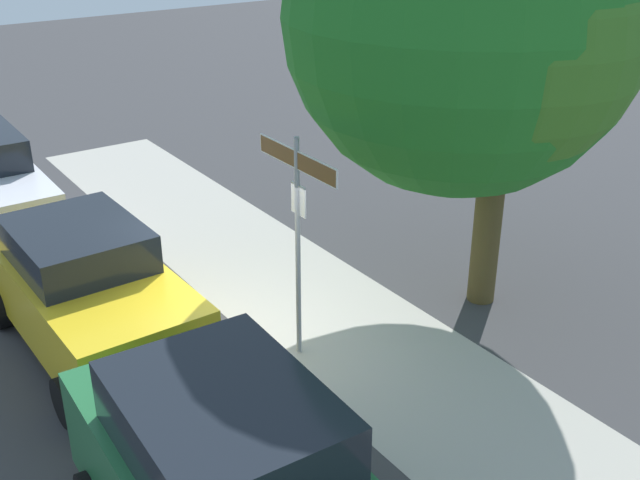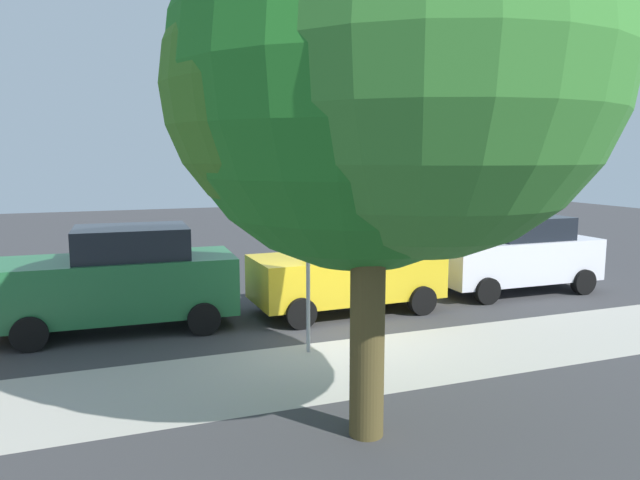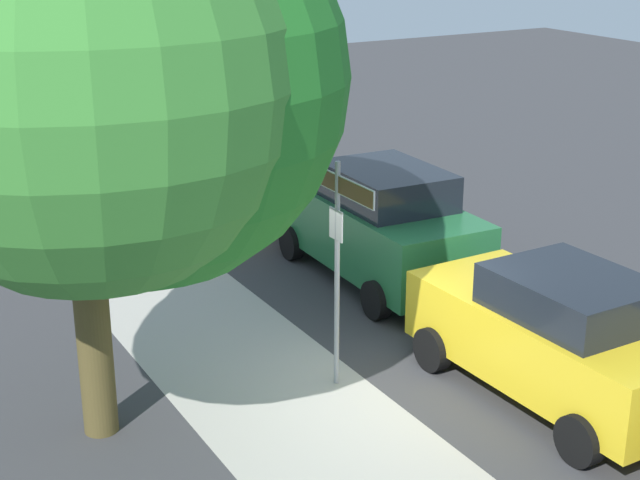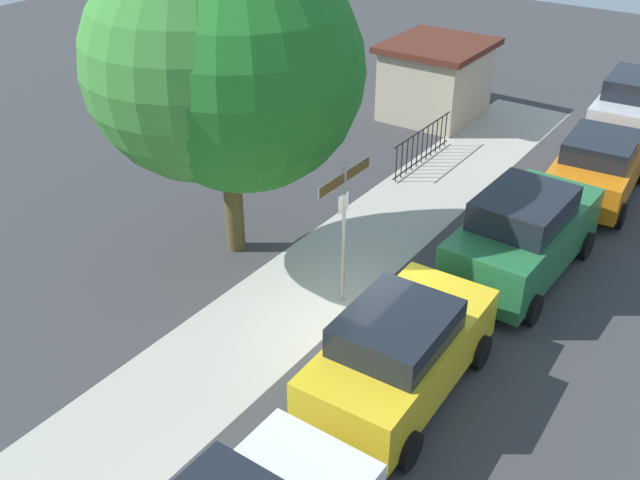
% 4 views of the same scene
% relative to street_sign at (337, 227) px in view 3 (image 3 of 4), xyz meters
% --- Properties ---
extents(ground_plane, '(60.00, 60.00, 0.00)m').
position_rel_street_sign_xyz_m(ground_plane, '(-0.52, -0.40, -2.27)').
color(ground_plane, '#38383A').
extents(sidewalk_strip, '(24.00, 2.60, 0.00)m').
position_rel_street_sign_xyz_m(sidewalk_strip, '(1.48, 0.90, -2.27)').
color(sidewalk_strip, '#A8A499').
rests_on(sidewalk_strip, ground_plane).
extents(street_sign, '(1.76, 0.07, 3.16)m').
position_rel_street_sign_xyz_m(street_sign, '(0.00, 0.00, 0.00)').
color(street_sign, '#9EA0A5').
rests_on(street_sign, ground_plane).
extents(shade_tree, '(5.32, 5.46, 6.88)m').
position_rel_street_sign_xyz_m(shade_tree, '(0.18, 2.86, 2.13)').
color(shade_tree, '#504423').
rests_on(shade_tree, ground_plane).
extents(car_yellow, '(4.21, 2.11, 1.82)m').
position_rel_street_sign_xyz_m(car_yellow, '(-1.77, -2.32, -1.35)').
color(car_yellow, gold).
rests_on(car_yellow, ground_plane).
extents(car_green, '(4.58, 2.19, 2.07)m').
position_rel_street_sign_xyz_m(car_green, '(3.03, -2.63, -1.24)').
color(car_green, '#236638').
rests_on(car_green, ground_plane).
extents(car_orange, '(4.43, 2.29, 1.76)m').
position_rel_street_sign_xyz_m(car_orange, '(7.83, -2.85, -1.38)').
color(car_orange, orange).
rests_on(car_orange, ground_plane).
extents(car_silver, '(4.72, 2.31, 2.03)m').
position_rel_street_sign_xyz_m(car_silver, '(12.63, -2.51, -1.26)').
color(car_silver, silver).
rests_on(car_silver, ground_plane).
extents(iron_fence, '(3.32, 0.04, 1.07)m').
position_rel_street_sign_xyz_m(iron_fence, '(7.08, 1.90, -1.72)').
color(iron_fence, black).
rests_on(iron_fence, ground_plane).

